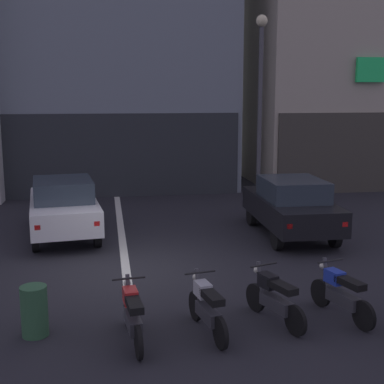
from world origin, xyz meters
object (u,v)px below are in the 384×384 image
object	(u,v)px
motorcycle_silver_row_left_mid	(207,307)
motorcycle_blue_row_right_mid	(341,293)
motorcycle_red_row_leftmost	(132,315)
trash_bin	(34,311)
motorcycle_black_row_centre	(274,297)
street_lamp	(260,95)
car_black_parked_kerbside	(291,205)
car_white_crossing_near	(64,206)

from	to	relation	value
motorcycle_silver_row_left_mid	motorcycle_blue_row_right_mid	world-z (taller)	same
motorcycle_red_row_leftmost	trash_bin	size ratio (longest dim) A/B	1.96
motorcycle_blue_row_right_mid	trash_bin	xyz separation A→B (m)	(-5.31, 0.13, -0.03)
motorcycle_silver_row_left_mid	motorcycle_black_row_centre	world-z (taller)	same
street_lamp	motorcycle_black_row_centre	size ratio (longest dim) A/B	3.95
trash_bin	street_lamp	bearing A→B (deg)	52.22
motorcycle_red_row_leftmost	motorcycle_silver_row_left_mid	size ratio (longest dim) A/B	1.01
car_black_parked_kerbside	motorcycle_red_row_leftmost	world-z (taller)	car_black_parked_kerbside
street_lamp	trash_bin	distance (m)	10.52
car_black_parked_kerbside	motorcycle_black_row_centre	world-z (taller)	car_black_parked_kerbside
car_black_parked_kerbside	motorcycle_silver_row_left_mid	world-z (taller)	car_black_parked_kerbside
car_black_parked_kerbside	motorcycle_red_row_leftmost	distance (m)	7.49
motorcycle_silver_row_left_mid	car_white_crossing_near	bearing A→B (deg)	112.83
motorcycle_red_row_leftmost	motorcycle_silver_row_left_mid	distance (m)	1.24
car_white_crossing_near	motorcycle_red_row_leftmost	bearing A→B (deg)	-77.04
motorcycle_blue_row_right_mid	street_lamp	bearing A→B (deg)	84.41
trash_bin	motorcycle_red_row_leftmost	bearing A→B (deg)	-16.93
car_white_crossing_near	street_lamp	xyz separation A→B (m)	(6.05, 1.60, 3.00)
motorcycle_blue_row_right_mid	motorcycle_red_row_leftmost	bearing A→B (deg)	-174.64
motorcycle_blue_row_right_mid	trash_bin	distance (m)	5.31
car_black_parked_kerbside	motorcycle_black_row_centre	bearing A→B (deg)	-112.32
motorcycle_silver_row_left_mid	trash_bin	world-z (taller)	motorcycle_silver_row_left_mid
street_lamp	motorcycle_silver_row_left_mid	world-z (taller)	street_lamp
car_white_crossing_near	car_black_parked_kerbside	bearing A→B (deg)	-8.52
car_black_parked_kerbside	trash_bin	size ratio (longest dim) A/B	4.86
motorcycle_silver_row_left_mid	motorcycle_blue_row_right_mid	bearing A→B (deg)	5.54
car_white_crossing_near	motorcycle_silver_row_left_mid	distance (m)	7.20
motorcycle_red_row_leftmost	trash_bin	xyz separation A→B (m)	(-1.59, 0.48, -0.03)
car_white_crossing_near	motorcycle_red_row_leftmost	distance (m)	6.93
car_black_parked_kerbside	motorcycle_black_row_centre	size ratio (longest dim) A/B	2.58
car_white_crossing_near	car_black_parked_kerbside	distance (m)	6.34
car_white_crossing_near	motorcycle_blue_row_right_mid	world-z (taller)	car_white_crossing_near
car_white_crossing_near	motorcycle_blue_row_right_mid	xyz separation A→B (m)	(5.27, -6.39, -0.43)
car_black_parked_kerbside	motorcycle_blue_row_right_mid	xyz separation A→B (m)	(-1.00, -5.45, -0.43)
car_black_parked_kerbside	motorcycle_black_row_centre	distance (m)	5.92
motorcycle_silver_row_left_mid	motorcycle_blue_row_right_mid	xyz separation A→B (m)	(2.48, 0.24, 0.00)
street_lamp	motorcycle_silver_row_left_mid	bearing A→B (deg)	-111.63
street_lamp	motorcycle_blue_row_right_mid	size ratio (longest dim) A/B	3.89
motorcycle_black_row_centre	trash_bin	world-z (taller)	motorcycle_black_row_centre
motorcycle_silver_row_left_mid	motorcycle_black_row_centre	bearing A→B (deg)	10.47
motorcycle_red_row_leftmost	motorcycle_black_row_centre	xyz separation A→B (m)	(2.48, 0.34, 0.00)
motorcycle_blue_row_right_mid	car_black_parked_kerbside	bearing A→B (deg)	79.60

